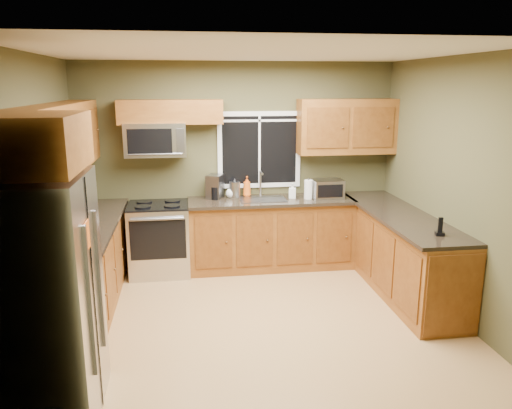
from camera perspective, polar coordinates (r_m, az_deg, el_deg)
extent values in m
plane|color=#AD804C|center=(5.42, 0.00, -12.81)|extent=(4.20, 4.20, 0.00)
plane|color=white|center=(4.86, 0.00, 17.03)|extent=(4.20, 4.20, 0.00)
plane|color=#464326|center=(6.72, -2.18, 4.53)|extent=(4.20, 0.00, 4.20)
plane|color=#464326|center=(3.26, 4.51, -5.43)|extent=(4.20, 0.00, 4.20)
plane|color=#464326|center=(5.12, -23.98, 0.46)|extent=(0.00, 3.60, 3.60)
plane|color=#464326|center=(5.65, 21.60, 1.84)|extent=(0.00, 3.60, 3.60)
cube|color=white|center=(6.71, 0.38, 6.25)|extent=(1.12, 0.03, 1.02)
cube|color=black|center=(6.70, 0.39, 6.24)|extent=(1.00, 0.01, 0.90)
cube|color=white|center=(6.70, 0.40, 6.24)|extent=(0.03, 0.01, 0.90)
cube|color=white|center=(6.66, 0.41, 9.57)|extent=(1.00, 0.01, 0.03)
cube|color=brown|center=(5.74, -18.95, -7.14)|extent=(0.60, 2.65, 0.90)
cube|color=black|center=(5.59, -19.07, -2.62)|extent=(0.65, 2.65, 0.04)
cube|color=brown|center=(6.69, 1.70, -3.43)|extent=(2.17, 0.60, 0.90)
cube|color=black|center=(6.54, 1.77, 0.44)|extent=(2.17, 0.65, 0.04)
cube|color=brown|center=(6.22, 15.98, -5.31)|extent=(0.60, 2.50, 0.90)
cube|color=brown|center=(5.17, 21.66, -9.67)|extent=(0.56, 0.02, 0.82)
cube|color=black|center=(6.08, 16.05, -1.13)|extent=(0.65, 2.50, 0.04)
cube|color=brown|center=(5.45, -21.50, 6.88)|extent=(0.33, 2.65, 0.72)
cube|color=brown|center=(6.45, -9.74, 10.40)|extent=(1.30, 0.33, 0.30)
cube|color=brown|center=(6.80, 10.32, 8.76)|extent=(1.30, 0.33, 0.72)
cube|color=brown|center=(3.68, -24.91, 6.42)|extent=(0.72, 0.90, 0.38)
cube|color=#B7B7BC|center=(3.96, -23.26, -10.00)|extent=(0.72, 0.90, 1.80)
cube|color=slate|center=(3.67, -18.47, -10.55)|extent=(0.03, 0.04, 1.10)
cube|color=slate|center=(4.04, -17.49, -8.25)|extent=(0.03, 0.04, 1.10)
cube|color=black|center=(3.87, -17.97, -10.03)|extent=(0.01, 0.02, 1.78)
cube|color=#E15C15|center=(3.61, -18.73, -3.37)|extent=(0.01, 0.14, 0.20)
cube|color=#B7B7BC|center=(6.58, -10.95, -3.96)|extent=(0.76, 0.65, 0.90)
cube|color=black|center=(6.46, -11.13, -0.11)|extent=(0.76, 0.64, 0.03)
cube|color=black|center=(6.24, -11.13, -3.99)|extent=(0.68, 0.02, 0.50)
cylinder|color=slate|center=(6.15, -11.25, -1.65)|extent=(0.64, 0.04, 0.04)
cylinder|color=black|center=(6.34, -12.83, -0.24)|extent=(0.20, 0.20, 0.01)
cylinder|color=black|center=(6.31, -9.57, -0.14)|extent=(0.20, 0.20, 0.01)
cylinder|color=black|center=(6.61, -12.64, 0.33)|extent=(0.20, 0.20, 0.01)
cylinder|color=black|center=(6.59, -9.52, 0.44)|extent=(0.20, 0.20, 0.01)
cube|color=#B7B7BC|center=(6.46, -11.41, 7.30)|extent=(0.76, 0.38, 0.42)
cube|color=black|center=(6.27, -12.06, 7.09)|extent=(0.54, 0.01, 0.30)
cube|color=slate|center=(6.25, -8.65, 7.22)|extent=(0.10, 0.01, 0.30)
cylinder|color=slate|center=(6.27, -11.44, 5.64)|extent=(0.66, 0.02, 0.02)
cube|color=slate|center=(6.53, 0.77, 0.55)|extent=(0.60, 0.42, 0.02)
cylinder|color=#B7B7BC|center=(6.68, 0.51, 2.40)|extent=(0.03, 0.03, 0.34)
cylinder|color=#B7B7BC|center=(6.58, 0.62, 3.63)|extent=(0.03, 0.18, 0.03)
cube|color=#B7B7BC|center=(6.65, 8.12, 1.79)|extent=(0.41, 0.31, 0.25)
cube|color=black|center=(6.51, 8.50, 1.52)|extent=(0.34, 0.02, 0.17)
cube|color=slate|center=(6.59, -4.71, 2.07)|extent=(0.26, 0.28, 0.31)
cylinder|color=black|center=(6.53, -4.65, 1.30)|extent=(0.15, 0.15, 0.17)
cylinder|color=#B7B7BC|center=(6.62, -2.45, 1.72)|extent=(0.19, 0.19, 0.21)
cone|color=black|center=(6.60, -2.46, 2.78)|extent=(0.13, 0.13, 0.06)
cylinder|color=white|center=(6.57, 5.99, 1.72)|extent=(0.13, 0.13, 0.25)
cylinder|color=slate|center=(6.54, 6.02, 2.86)|extent=(0.02, 0.02, 0.04)
imported|color=#E15C15|center=(6.69, -1.04, 2.10)|extent=(0.12, 0.12, 0.27)
imported|color=white|center=(6.60, 4.18, 1.58)|extent=(0.11, 0.11, 0.20)
imported|color=white|center=(6.62, -2.88, 1.54)|extent=(0.17, 0.17, 0.17)
cube|color=black|center=(5.31, 20.25, -3.13)|extent=(0.10, 0.10, 0.04)
cube|color=black|center=(5.28, 20.33, -2.17)|extent=(0.05, 0.04, 0.15)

